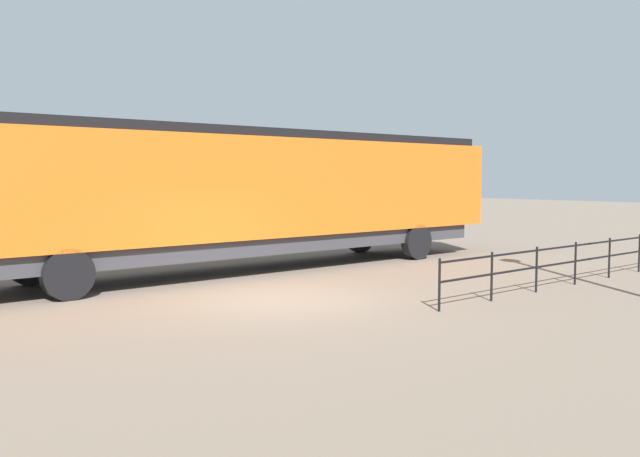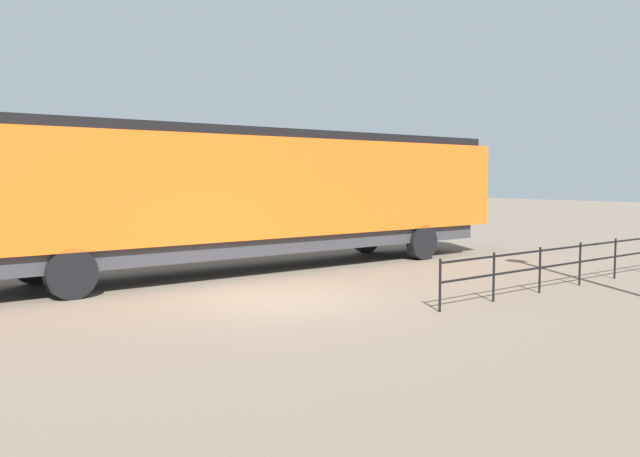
% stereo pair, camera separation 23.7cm
% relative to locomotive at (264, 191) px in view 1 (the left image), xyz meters
% --- Properties ---
extents(ground_plane, '(120.00, 120.00, 0.00)m').
position_rel_locomotive_xyz_m(ground_plane, '(4.13, -2.56, -2.19)').
color(ground_plane, '#756656').
extents(locomotive, '(2.88, 17.00, 3.86)m').
position_rel_locomotive_xyz_m(locomotive, '(0.00, 0.00, 0.00)').
color(locomotive, orange).
rests_on(locomotive, ground_plane).
extents(platform_fence, '(0.05, 11.76, 1.03)m').
position_rel_locomotive_xyz_m(platform_fence, '(7.08, 4.94, -1.52)').
color(platform_fence, black).
rests_on(platform_fence, ground_plane).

